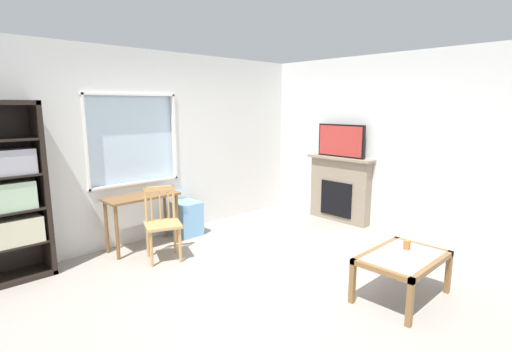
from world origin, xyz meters
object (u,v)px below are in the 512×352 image
wooden_chair (162,223)px  tv (341,141)px  plastic_drawer_unit (186,218)px  fireplace (340,189)px  coffee_table (403,262)px  desk_under_window (142,205)px  sippy_cup (407,244)px

wooden_chair → tv: size_ratio=1.07×
wooden_chair → plastic_drawer_unit: size_ratio=1.82×
fireplace → coffee_table: (-1.75, -1.92, -0.16)m
plastic_drawer_unit → fireplace: bearing=-27.5°
desk_under_window → tv: (2.91, -1.11, 0.73)m
coffee_table → sippy_cup: size_ratio=10.28×
wooden_chair → fireplace: size_ratio=0.78×
fireplace → sippy_cup: bearing=-129.9°
plastic_drawer_unit → tv: size_ratio=0.59×
plastic_drawer_unit → coffee_table: size_ratio=0.53×
desk_under_window → wooden_chair: 0.53m
desk_under_window → coffee_table: size_ratio=1.03×
fireplace → sippy_cup: (-1.56, -1.86, -0.05)m
desk_under_window → plastic_drawer_unit: bearing=4.0°
desk_under_window → wooden_chair: size_ratio=1.06×
fireplace → tv: 0.79m
desk_under_window → sippy_cup: size_ratio=10.61×
sippy_cup → desk_under_window: bearing=114.8°
tv → wooden_chair: bearing=168.6°
fireplace → coffee_table: bearing=-132.4°
coffee_table → fireplace: bearing=47.6°
sippy_cup → tv: bearing=50.4°
wooden_chair → plastic_drawer_unit: (0.72, 0.57, -0.22)m
fireplace → tv: size_ratio=1.37×
sippy_cup → fireplace: bearing=50.1°
fireplace → coffee_table: fireplace is taller
wooden_chair → sippy_cup: 2.81m
desk_under_window → tv: bearing=-20.8°
plastic_drawer_unit → sippy_cup: bearing=-77.7°
coffee_table → sippy_cup: bearing=16.1°
wooden_chair → tv: tv is taller
desk_under_window → tv: 3.20m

